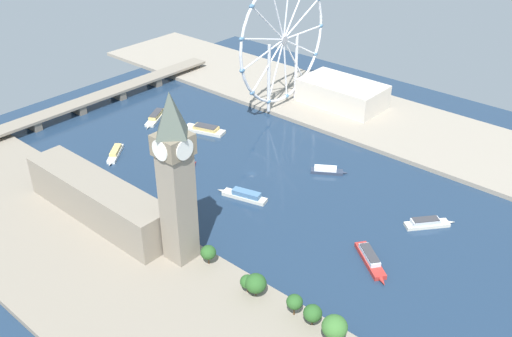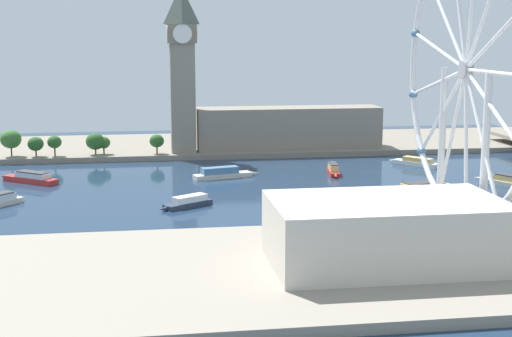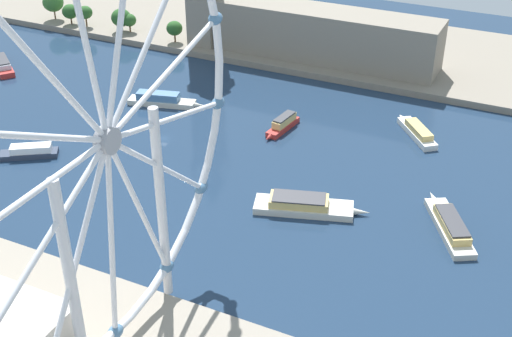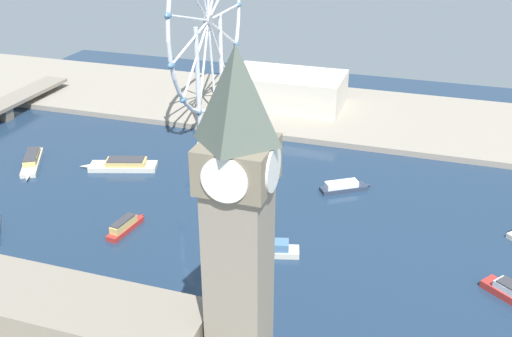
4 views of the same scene
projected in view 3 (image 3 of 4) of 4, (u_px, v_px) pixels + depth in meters
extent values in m
plane|color=#1E334C|center=(163.00, 139.00, 257.55)|extent=(414.44, 414.44, 0.00)
cube|color=gray|center=(290.00, 35.00, 351.62)|extent=(90.00, 520.00, 3.00)
cube|color=gray|center=(326.00, 35.00, 313.75)|extent=(22.00, 104.72, 23.16)
cylinder|color=#513823|center=(55.00, 15.00, 367.81)|extent=(0.80, 0.80, 4.89)
ellipsoid|color=#386B2D|center=(53.00, 2.00, 364.32)|extent=(11.01, 11.01, 9.91)
cylinder|color=#513823|center=(71.00, 21.00, 361.41)|extent=(0.80, 0.80, 3.46)
ellipsoid|color=#285623|center=(70.00, 11.00, 358.82)|extent=(8.35, 8.35, 7.51)
cylinder|color=#513823|center=(86.00, 22.00, 357.73)|extent=(0.80, 0.80, 4.55)
ellipsoid|color=#285623|center=(85.00, 12.00, 355.04)|extent=(7.45, 7.45, 6.71)
cylinder|color=#513823|center=(122.00, 28.00, 351.67)|extent=(0.80, 0.80, 3.16)
ellipsoid|color=#285623|center=(121.00, 18.00, 348.80)|extent=(10.07, 10.07, 9.07)
cylinder|color=#513823|center=(130.00, 29.00, 350.62)|extent=(0.80, 0.80, 3.44)
ellipsoid|color=#285623|center=(129.00, 20.00, 348.29)|extent=(7.10, 7.10, 6.39)
cylinder|color=#513823|center=(175.00, 38.00, 337.93)|extent=(0.80, 0.80, 3.84)
ellipsoid|color=#285623|center=(174.00, 28.00, 335.33)|extent=(7.89, 7.89, 7.10)
torus|color=silver|center=(107.00, 140.00, 138.24)|extent=(98.26, 2.11, 98.26)
cylinder|color=#99999E|center=(107.00, 140.00, 138.24)|extent=(5.77, 3.00, 5.77)
cylinder|color=silver|center=(25.00, 199.00, 119.58)|extent=(48.07, 1.26, 1.26)
cylinder|color=silver|center=(25.00, 136.00, 116.02)|extent=(43.16, 1.26, 23.46)
cylinder|color=silver|center=(47.00, 73.00, 117.54)|extent=(28.35, 1.26, 40.28)
cylinder|color=silver|center=(83.00, 31.00, 123.81)|extent=(7.05, 1.26, 47.88)
cylinder|color=silver|center=(121.00, 20.00, 133.38)|extent=(18.23, 1.26, 45.40)
cylinder|color=silver|center=(150.00, 37.00, 144.06)|extent=(36.82, 1.26, 32.83)
cylinder|color=silver|center=(167.00, 73.00, 153.41)|extent=(46.98, 1.26, 12.73)
cylinder|color=silver|center=(170.00, 119.00, 159.28)|extent=(46.98, 1.26, 12.73)
cylinder|color=silver|center=(161.00, 167.00, 160.33)|extent=(36.82, 1.26, 32.83)
cylinder|color=silver|center=(141.00, 210.00, 156.32)|extent=(18.23, 1.26, 45.40)
cylinder|color=silver|center=(112.00, 242.00, 148.17)|extent=(7.05, 1.26, 47.88)
cylinder|color=silver|center=(78.00, 255.00, 137.74)|extent=(28.35, 1.26, 40.28)
cylinder|color=silver|center=(46.00, 241.00, 127.42)|extent=(43.16, 1.26, 23.46)
ellipsoid|color=teal|center=(215.00, 19.00, 168.59)|extent=(4.80, 3.20, 3.20)
ellipsoid|color=teal|center=(218.00, 103.00, 180.33)|extent=(4.80, 3.20, 3.20)
ellipsoid|color=teal|center=(201.00, 187.00, 182.43)|extent=(4.80, 3.20, 3.20)
ellipsoid|color=teal|center=(167.00, 266.00, 174.40)|extent=(4.80, 3.20, 3.20)
ellipsoid|color=teal|center=(115.00, 332.00, 158.09)|extent=(4.80, 3.20, 3.20)
cylinder|color=silver|center=(72.00, 290.00, 138.74)|extent=(2.40, 2.40, 53.13)
cylinder|color=silver|center=(161.00, 207.00, 164.85)|extent=(2.40, 2.40, 53.13)
cube|color=#2D384C|center=(29.00, 154.00, 245.44)|extent=(15.94, 20.27, 1.92)
cube|color=white|center=(31.00, 148.00, 244.42)|extent=(11.81, 14.59, 2.52)
cube|color=#B22D28|center=(283.00, 127.00, 263.53)|extent=(18.82, 6.80, 2.11)
cone|color=#B22D28|center=(268.00, 138.00, 255.81)|extent=(3.55, 2.51, 2.11)
cube|color=#DBB766|center=(284.00, 121.00, 262.96)|extent=(12.93, 5.34, 2.73)
cube|color=#38383D|center=(284.00, 117.00, 262.12)|extent=(11.66, 5.00, 0.59)
cube|color=beige|center=(304.00, 208.00, 215.43)|extent=(18.23, 32.54, 2.31)
cone|color=beige|center=(361.00, 212.00, 213.23)|extent=(3.88, 6.05, 2.31)
cube|color=#DBB766|center=(299.00, 201.00, 214.42)|extent=(13.01, 19.99, 2.37)
cube|color=#38383D|center=(299.00, 197.00, 213.71)|extent=(12.10, 18.11, 0.45)
cube|color=#B22D28|center=(2.00, 65.00, 317.01)|extent=(22.35, 26.65, 2.47)
cube|color=silver|center=(2.00, 62.00, 314.72)|extent=(14.93, 17.31, 2.23)
cube|color=#38383D|center=(1.00, 59.00, 314.01)|extent=(13.66, 15.75, 0.55)
cube|color=beige|center=(162.00, 102.00, 282.66)|extent=(13.40, 28.67, 2.25)
cone|color=beige|center=(200.00, 105.00, 280.11)|extent=(3.48, 5.45, 2.25)
cube|color=teal|center=(158.00, 96.00, 281.51)|extent=(9.72, 18.34, 3.12)
cube|color=white|center=(417.00, 133.00, 258.80)|extent=(22.75, 19.74, 2.31)
cone|color=white|center=(401.00, 117.00, 270.84)|extent=(4.92, 4.58, 2.31)
cube|color=#DBB766|center=(419.00, 129.00, 256.61)|extent=(15.28, 13.52, 2.23)
cube|color=beige|center=(449.00, 228.00, 206.39)|extent=(29.36, 20.77, 2.00)
cone|color=beige|center=(432.00, 196.00, 221.26)|extent=(5.65, 4.39, 2.00)
cube|color=#DBB766|center=(452.00, 224.00, 203.99)|extent=(19.42, 14.47, 2.41)
cube|color=#38383D|center=(453.00, 220.00, 203.22)|extent=(17.63, 13.29, 0.58)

